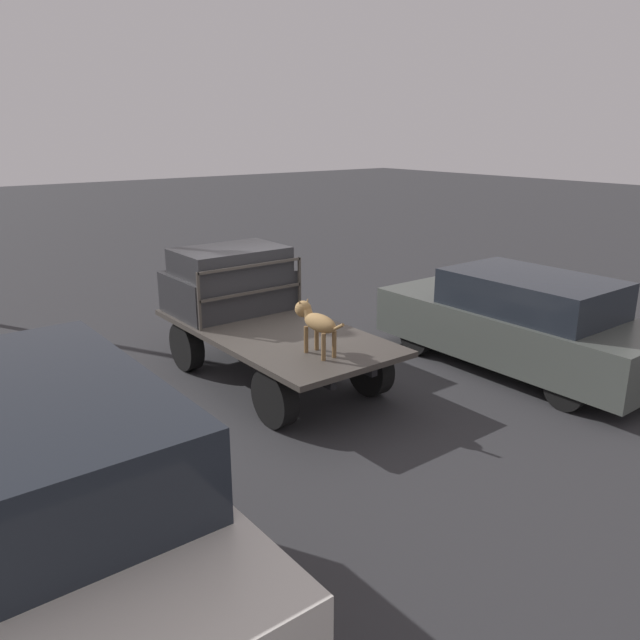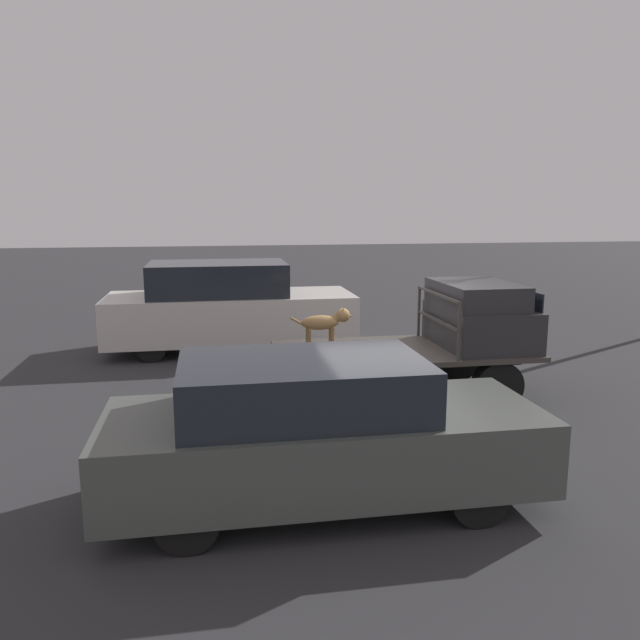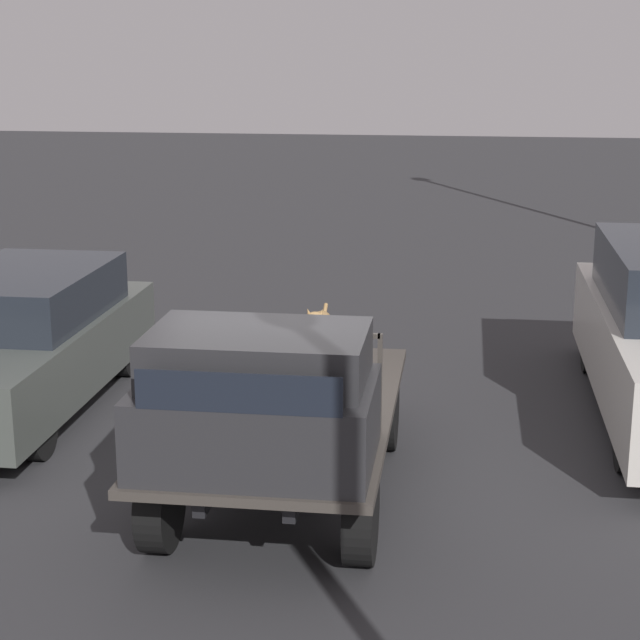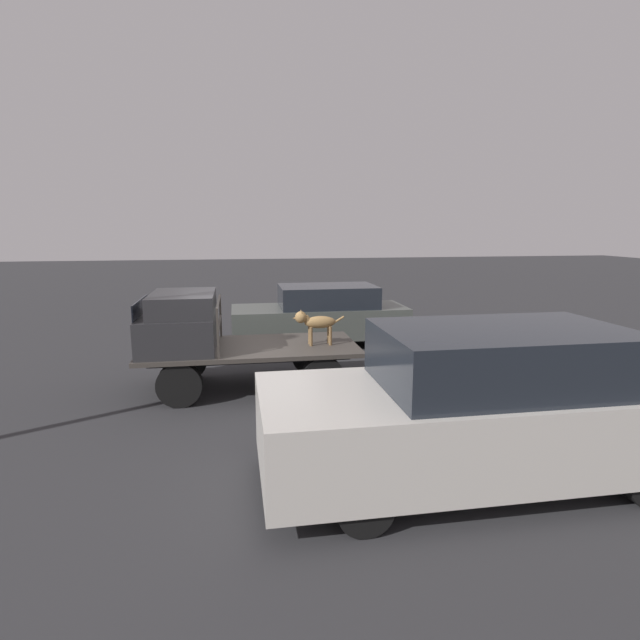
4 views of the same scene
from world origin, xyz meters
name	(u,v)px [view 3 (image 3 of 4)]	position (x,y,z in m)	size (l,w,h in m)	color
ground_plane	(286,492)	(0.00, 0.00, 0.00)	(80.00, 80.00, 0.00)	#2D2D30
flatbed_truck	(285,431)	(0.00, 0.00, 0.62)	(4.10, 1.99, 0.85)	black
truck_cab	(257,401)	(1.30, 0.00, 1.35)	(1.36, 1.87, 1.05)	#28282B
truck_headboard	(273,364)	(0.58, 0.00, 1.43)	(0.04, 1.87, 0.89)	#3D3833
dog	(319,326)	(-1.23, 0.14, 1.30)	(1.01, 0.24, 0.70)	brown
parked_sedan	(23,341)	(-1.97, -3.36, 0.80)	(4.56, 1.77, 1.59)	black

